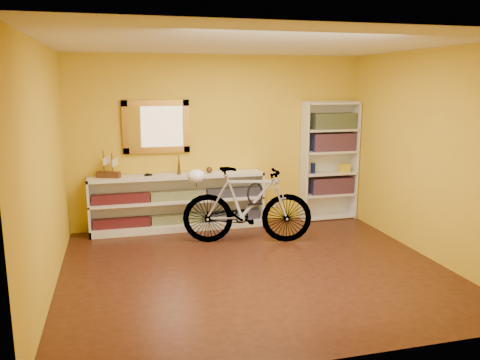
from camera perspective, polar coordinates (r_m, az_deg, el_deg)
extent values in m
cube|color=black|center=(5.84, 1.74, -10.56)|extent=(4.50, 4.00, 0.01)
cube|color=silver|center=(5.43, 1.91, 15.88)|extent=(4.50, 4.00, 0.01)
cube|color=gold|center=(7.42, -2.52, 4.59)|extent=(4.50, 0.01, 2.60)
cube|color=gold|center=(5.33, -22.16, 1.04)|extent=(0.01, 4.00, 2.60)
cube|color=gold|center=(6.49, 21.35, 2.83)|extent=(0.01, 4.00, 2.60)
cube|color=brown|center=(7.22, -9.92, 6.24)|extent=(0.98, 0.06, 0.78)
cube|color=silver|center=(7.83, 4.04, -2.89)|extent=(0.09, 0.02, 0.09)
cube|color=black|center=(7.33, -7.24, -4.59)|extent=(2.50, 0.13, 0.14)
cube|color=navy|center=(7.24, -7.31, -1.82)|extent=(2.50, 0.13, 0.14)
imported|color=black|center=(7.15, -10.81, 0.50)|extent=(0.00, 0.00, 0.00)
cone|color=#50361B|center=(7.17, -7.26, 1.96)|extent=(0.06, 0.06, 0.33)
sphere|color=#50361B|center=(7.26, -3.67, 1.21)|extent=(0.09, 0.09, 0.09)
cube|color=maroon|center=(7.97, 10.76, -0.63)|extent=(0.70, 0.22, 0.26)
cube|color=maroon|center=(7.85, 10.96, 4.45)|extent=(0.70, 0.22, 0.28)
cube|color=#173F52|center=(7.82, 11.05, 6.88)|extent=(0.70, 0.22, 0.25)
cylinder|color=navy|center=(7.76, 8.65, 1.41)|extent=(0.08, 0.08, 0.17)
cube|color=maroon|center=(7.75, 9.26, 6.63)|extent=(0.16, 0.16, 0.18)
cube|color=gold|center=(7.96, 12.27, 1.41)|extent=(0.18, 0.12, 0.13)
imported|color=silver|center=(6.62, 0.87, -2.98)|extent=(0.88, 1.88, 1.07)
ellipsoid|color=white|center=(6.54, -5.22, 0.45)|extent=(0.24, 0.23, 0.18)
torus|color=black|center=(6.58, 1.81, -1.62)|extent=(0.23, 0.02, 0.23)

